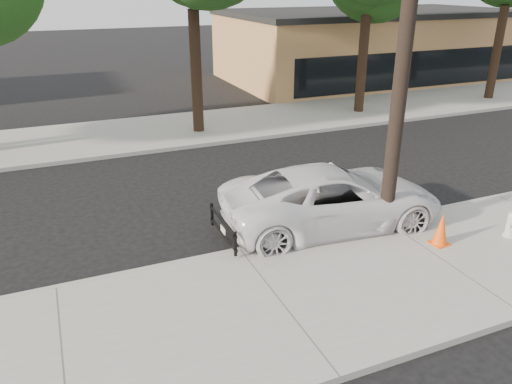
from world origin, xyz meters
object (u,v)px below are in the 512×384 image
(fire_hydrant, at_px, (511,224))
(traffic_cone, at_px, (441,229))
(utility_pole, at_px, (405,41))
(police_cruiser, at_px, (332,198))

(fire_hydrant, distance_m, traffic_cone, 1.88)
(utility_pole, height_order, police_cruiser, utility_pole)
(utility_pole, height_order, fire_hydrant, utility_pole)
(police_cruiser, bearing_deg, utility_pole, -135.33)
(utility_pole, distance_m, traffic_cone, 4.37)
(utility_pole, bearing_deg, traffic_cone, -50.40)
(police_cruiser, height_order, traffic_cone, police_cruiser)
(traffic_cone, bearing_deg, fire_hydrant, -10.61)
(police_cruiser, relative_size, traffic_cone, 7.18)
(police_cruiser, relative_size, fire_hydrant, 8.83)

